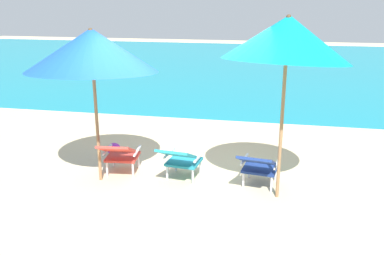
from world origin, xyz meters
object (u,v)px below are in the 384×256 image
(lounge_chair_right, at_px, (258,165))
(beach_umbrella_right, at_px, (287,38))
(lounge_chair_center, at_px, (180,158))
(beach_umbrella_left, at_px, (92,50))
(beach_ball, at_px, (114,149))
(lounge_chair_left, at_px, (120,153))

(lounge_chair_right, bearing_deg, beach_umbrella_right, -34.45)
(lounge_chair_center, relative_size, beach_umbrella_left, 0.37)
(beach_ball, bearing_deg, lounge_chair_center, -30.65)
(lounge_chair_right, distance_m, beach_ball, 2.91)
(lounge_chair_left, relative_size, beach_ball, 3.69)
(lounge_chair_center, relative_size, beach_ball, 3.70)
(lounge_chair_right, bearing_deg, beach_umbrella_left, -176.40)
(beach_umbrella_left, xyz_separation_m, beach_ball, (-0.19, 1.08, -1.99))
(lounge_chair_right, bearing_deg, beach_ball, 161.47)
(lounge_chair_left, distance_m, lounge_chair_right, 2.28)
(lounge_chair_center, height_order, beach_ball, lounge_chair_center)
(beach_umbrella_right, relative_size, beach_ball, 10.91)
(lounge_chair_left, relative_size, beach_umbrella_right, 0.34)
(lounge_chair_left, height_order, lounge_chair_right, same)
(lounge_chair_center, xyz_separation_m, beach_umbrella_right, (1.55, -0.24, 1.94))
(lounge_chair_center, distance_m, lounge_chair_right, 1.25)
(lounge_chair_left, bearing_deg, lounge_chair_center, -0.49)
(lounge_chair_left, height_order, beach_ball, lounge_chair_left)
(beach_ball, bearing_deg, beach_umbrella_right, -20.31)
(lounge_chair_left, height_order, beach_umbrella_right, beach_umbrella_right)
(lounge_chair_right, height_order, beach_umbrella_right, beach_umbrella_right)
(beach_umbrella_right, bearing_deg, beach_umbrella_left, 179.04)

